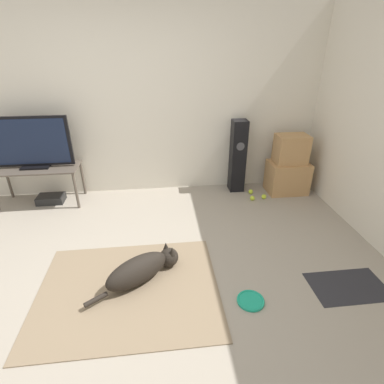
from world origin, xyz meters
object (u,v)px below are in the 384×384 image
object	(u,v)px
cardboard_box_lower	(287,177)
game_console	(51,199)
frisbee	(251,300)
tennis_ball_by_boxes	(251,192)
dog	(142,269)
tv	(31,143)
floor_speaker	(238,156)
tennis_ball_loose_on_carpet	(252,198)
cardboard_box_upper	(291,149)
tennis_ball_near_speaker	(264,197)
tv_stand	(38,172)

from	to	relation	value
cardboard_box_lower	game_console	bearing A→B (deg)	179.12
frisbee	tennis_ball_by_boxes	distance (m)	2.08
dog	frisbee	distance (m)	1.00
tv	game_console	size ratio (longest dim) A/B	2.82
dog	cardboard_box_lower	size ratio (longest dim) A/B	1.46
floor_speaker	tennis_ball_loose_on_carpet	distance (m)	0.63
cardboard_box_lower	cardboard_box_upper	size ratio (longest dim) A/B	1.29
tennis_ball_near_speaker	tv	bearing A→B (deg)	175.24
floor_speaker	tv_stand	xyz separation A→B (m)	(-2.73, -0.10, -0.06)
floor_speaker	cardboard_box_lower	bearing A→B (deg)	-11.95
cardboard_box_lower	tennis_ball_by_boxes	bearing A→B (deg)	-177.79
tv_stand	cardboard_box_upper	bearing A→B (deg)	-0.89
dog	tennis_ball_near_speaker	xyz separation A→B (m)	(1.65, 1.45, -0.10)
dog	tennis_ball_loose_on_carpet	bearing A→B (deg)	43.84
frisbee	cardboard_box_upper	bearing A→B (deg)	60.82
cardboard_box_upper	tennis_ball_loose_on_carpet	size ratio (longest dim) A/B	6.58
floor_speaker	tennis_ball_loose_on_carpet	xyz separation A→B (m)	(0.15, -0.37, -0.49)
cardboard_box_lower	tennis_ball_near_speaker	distance (m)	0.48
cardboard_box_upper	tv	xyz separation A→B (m)	(-3.45, 0.06, 0.19)
dog	cardboard_box_upper	bearing A→B (deg)	38.79
cardboard_box_lower	frisbee	bearing A→B (deg)	-119.31
tennis_ball_by_boxes	game_console	world-z (taller)	game_console
dog	game_console	xyz separation A→B (m)	(-1.31, 1.69, -0.09)
cardboard_box_upper	tv	distance (m)	3.45
frisbee	cardboard_box_lower	distance (m)	2.32
cardboard_box_upper	tennis_ball_by_boxes	bearing A→B (deg)	-177.42
cardboard_box_lower	tennis_ball_near_speaker	size ratio (longest dim) A/B	8.51
tennis_ball_near_speaker	floor_speaker	bearing A→B (deg)	133.05
tennis_ball_by_boxes	tennis_ball_loose_on_carpet	xyz separation A→B (m)	(-0.04, -0.20, 0.00)
floor_speaker	tennis_ball_near_speaker	distance (m)	0.68
tennis_ball_near_speaker	dog	bearing A→B (deg)	-138.84
tv	tennis_ball_loose_on_carpet	distance (m)	3.00
cardboard_box_lower	cardboard_box_upper	world-z (taller)	cardboard_box_upper
frisbee	tv	bearing A→B (deg)	138.29
floor_speaker	game_console	world-z (taller)	floor_speaker
game_console	tennis_ball_near_speaker	bearing A→B (deg)	-4.75
cardboard_box_lower	floor_speaker	size ratio (longest dim) A/B	0.54
dog	cardboard_box_upper	distance (m)	2.67
tv_stand	tennis_ball_by_boxes	world-z (taller)	tv_stand
cardboard_box_lower	dog	bearing A→B (deg)	-141.33
floor_speaker	game_console	bearing A→B (deg)	-177.81
floor_speaker	tennis_ball_by_boxes	size ratio (longest dim) A/B	15.84
cardboard_box_lower	tennis_ball_loose_on_carpet	xyz separation A→B (m)	(-0.57, -0.22, -0.19)
cardboard_box_lower	tennis_ball_loose_on_carpet	size ratio (longest dim) A/B	8.51
tennis_ball_by_boxes	tennis_ball_loose_on_carpet	size ratio (longest dim) A/B	1.00
dog	game_console	bearing A→B (deg)	127.76
cardboard_box_lower	floor_speaker	bearing A→B (deg)	168.05
tv_stand	tennis_ball_near_speaker	distance (m)	3.09
floor_speaker	tennis_ball_by_boxes	bearing A→B (deg)	-43.13
floor_speaker	tennis_ball_near_speaker	world-z (taller)	floor_speaker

